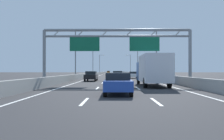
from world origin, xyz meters
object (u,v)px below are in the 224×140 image
Objects in this scene: streetlamp_right_mid at (155,50)px; streetlamp_right_far at (137,60)px; streetlamp_left_far at (94,60)px; red_car at (115,72)px; blue_car at (118,83)px; black_car at (91,76)px; streetlamp_right_distant at (130,63)px; silver_car at (117,75)px; streetlamp_left_distant at (100,63)px; streetlamp_left_mid at (77,51)px; sign_gantry at (116,42)px; white_car at (133,75)px; orange_car at (108,72)px; box_truck at (153,69)px.

streetlamp_right_mid is 35.71m from streetlamp_right_far.
streetlamp_left_far reaches higher than red_car.
blue_car is 0.98× the size of black_car.
streetlamp_right_distant is 100.34m from blue_car.
silver_car is at bearing -79.21° from streetlamp_left_far.
silver_car is (4.02, 4.47, 0.01)m from black_car.
streetlamp_left_distant is 2.21× the size of red_car.
streetlamp_left_mid is 72.96m from streetlamp_right_distant.
sign_gantry is 1.79× the size of streetlamp_right_far.
white_car is (-3.88, -67.54, -4.67)m from streetlamp_right_distant.
streetlamp_left_mid and streetlamp_right_far have the same top height.
streetlamp_left_far is at bearing 112.69° from streetlamp_right_mid.
red_car is at bearing 89.95° from blue_car.
streetlamp_left_mid is 1.00× the size of streetlamp_right_mid.
black_car is (3.67, -80.51, -4.63)m from streetlamp_left_distant.
streetlamp_left_distant is at bearing 90.00° from streetlamp_left_far.
streetlamp_left_distant is at bearing 99.30° from white_car.
box_truck is at bearing -85.97° from orange_car.
streetlamp_right_distant is at bearing 82.04° from black_car.
sign_gantry is at bearing -85.25° from streetlamp_left_distant.
silver_car is at bearing -84.23° from streetlamp_left_distant.
streetlamp_left_distant is 92.71m from box_truck.
black_car is at bearing -87.39° from streetlamp_left_distant.
streetlamp_left_far is 1.00× the size of streetlamp_left_distant.
streetlamp_left_far and streetlamp_left_distant have the same top height.
box_truck is at bearing -38.98° from sign_gantry.
streetlamp_right_far is 46.43m from black_car.
silver_car is at bearing -95.44° from streetlamp_right_distant.
streetlamp_right_mid is at bearing -90.00° from streetlamp_right_far.
orange_car is at bearing 84.77° from streetlamp_left_far.
streetlamp_right_distant is at bearing 90.00° from streetlamp_right_mid.
black_car is (-3.73, 19.43, 0.03)m from blue_car.
orange_car is at bearing 143.73° from streetlamp_right_distant.
streetlamp_left_distant and streetlamp_right_distant have the same top height.
white_car is at bearing -87.46° from red_car.
red_car is at bearing 92.54° from white_car.
sign_gantry is at bearing -113.15° from streetlamp_right_mid.
streetlamp_right_distant reaches higher than silver_car.
white_car is 80.00m from red_car.
black_car is (3.67, -44.80, -4.63)m from streetlamp_left_far.
streetlamp_right_distant is 2.24× the size of silver_car.
blue_car is at bearing -90.69° from silver_car.
streetlamp_left_distant is at bearing 94.75° from sign_gantry.
streetlamp_right_mid is at bearing -45.04° from white_car.
streetlamp_left_far is at bearing 90.00° from streetlamp_left_mid.
streetlamp_left_mid is at bearing -90.00° from streetlamp_left_far.
streetlamp_left_far is 2.10× the size of black_car.
white_car is 0.95× the size of orange_car.
streetlamp_left_mid is at bearing -95.12° from red_car.
white_car is at bearing 89.97° from box_truck.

